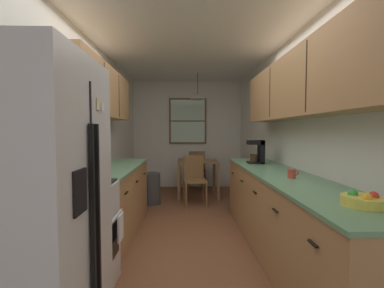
{
  "coord_description": "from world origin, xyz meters",
  "views": [
    {
      "loc": [
        -0.06,
        -2.66,
        1.36
      ],
      "look_at": [
        0.04,
        1.12,
        1.17
      ],
      "focal_mm": 24.22,
      "sensor_mm": 36.0,
      "label": 1
    }
  ],
  "objects_px": {
    "trash_bin": "(151,188)",
    "fruit_bowl": "(363,200)",
    "mug_by_coffeemaker": "(292,173)",
    "table_serving_bowl": "(198,159)",
    "dining_chair_far": "(196,168)",
    "microwave_over_range": "(56,91)",
    "stove_range": "(73,238)",
    "dining_chair_near": "(194,177)",
    "refrigerator": "(27,217)",
    "storage_canister": "(93,166)",
    "dining_table": "(198,167)",
    "coffee_maker": "(258,151)"
  },
  "relations": [
    {
      "from": "refrigerator",
      "to": "dining_table",
      "type": "height_order",
      "value": "refrigerator"
    },
    {
      "from": "dining_chair_far",
      "to": "storage_canister",
      "type": "xyz_separation_m",
      "value": [
        -1.21,
        -3.28,
        0.51
      ]
    },
    {
      "from": "dining_table",
      "to": "storage_canister",
      "type": "distance_m",
      "value": 2.98
    },
    {
      "from": "fruit_bowl",
      "to": "storage_canister",
      "type": "bearing_deg",
      "value": 151.34
    },
    {
      "from": "trash_bin",
      "to": "mug_by_coffeemaker",
      "type": "xyz_separation_m",
      "value": [
        1.68,
        -2.31,
        0.66
      ]
    },
    {
      "from": "fruit_bowl",
      "to": "dining_chair_near",
      "type": "bearing_deg",
      "value": 105.92
    },
    {
      "from": "refrigerator",
      "to": "dining_table",
      "type": "distance_m",
      "value": 4.08
    },
    {
      "from": "refrigerator",
      "to": "table_serving_bowl",
      "type": "xyz_separation_m",
      "value": [
        1.16,
        3.91,
        -0.11
      ]
    },
    {
      "from": "mug_by_coffeemaker",
      "to": "table_serving_bowl",
      "type": "xyz_separation_m",
      "value": [
        -0.77,
        2.86,
        -0.17
      ]
    },
    {
      "from": "dining_chair_near",
      "to": "fruit_bowl",
      "type": "distance_m",
      "value": 3.37
    },
    {
      "from": "dining_chair_far",
      "to": "coffee_maker",
      "type": "bearing_deg",
      "value": -71.58
    },
    {
      "from": "mug_by_coffeemaker",
      "to": "stove_range",
      "type": "bearing_deg",
      "value": -170.0
    },
    {
      "from": "dining_chair_near",
      "to": "fruit_bowl",
      "type": "bearing_deg",
      "value": -74.08
    },
    {
      "from": "coffee_maker",
      "to": "dining_chair_far",
      "type": "bearing_deg",
      "value": 108.42
    },
    {
      "from": "storage_canister",
      "to": "table_serving_bowl",
      "type": "height_order",
      "value": "storage_canister"
    },
    {
      "from": "fruit_bowl",
      "to": "mug_by_coffeemaker",
      "type": "bearing_deg",
      "value": 92.97
    },
    {
      "from": "dining_table",
      "to": "mug_by_coffeemaker",
      "type": "xyz_separation_m",
      "value": [
        0.78,
        -2.86,
        0.33
      ]
    },
    {
      "from": "stove_range",
      "to": "trash_bin",
      "type": "bearing_deg",
      "value": 83.69
    },
    {
      "from": "trash_bin",
      "to": "mug_by_coffeemaker",
      "type": "relative_size",
      "value": 5.07
    },
    {
      "from": "coffee_maker",
      "to": "fruit_bowl",
      "type": "relative_size",
      "value": 1.31
    },
    {
      "from": "refrigerator",
      "to": "dining_chair_near",
      "type": "xyz_separation_m",
      "value": [
        1.06,
        3.32,
        -0.39
      ]
    },
    {
      "from": "stove_range",
      "to": "dining_table",
      "type": "bearing_deg",
      "value": 69.5
    },
    {
      "from": "dining_chair_far",
      "to": "mug_by_coffeemaker",
      "type": "relative_size",
      "value": 7.98
    },
    {
      "from": "storage_canister",
      "to": "coffee_maker",
      "type": "distance_m",
      "value": 2.2
    },
    {
      "from": "stove_range",
      "to": "dining_chair_near",
      "type": "distance_m",
      "value": 2.84
    },
    {
      "from": "stove_range",
      "to": "storage_canister",
      "type": "height_order",
      "value": "storage_canister"
    },
    {
      "from": "microwave_over_range",
      "to": "stove_range",
      "type": "bearing_deg",
      "value": -0.03
    },
    {
      "from": "refrigerator",
      "to": "table_serving_bowl",
      "type": "bearing_deg",
      "value": 73.48
    },
    {
      "from": "refrigerator",
      "to": "dining_table",
      "type": "bearing_deg",
      "value": 73.66
    },
    {
      "from": "mug_by_coffeemaker",
      "to": "dining_chair_far",
      "type": "bearing_deg",
      "value": 102.73
    },
    {
      "from": "dining_table",
      "to": "table_serving_bowl",
      "type": "height_order",
      "value": "table_serving_bowl"
    },
    {
      "from": "coffee_maker",
      "to": "mug_by_coffeemaker",
      "type": "height_order",
      "value": "coffee_maker"
    },
    {
      "from": "trash_bin",
      "to": "fruit_bowl",
      "type": "distance_m",
      "value": 3.75
    },
    {
      "from": "refrigerator",
      "to": "coffee_maker",
      "type": "xyz_separation_m",
      "value": [
        1.91,
        2.19,
        0.19
      ]
    },
    {
      "from": "coffee_maker",
      "to": "trash_bin",
      "type": "bearing_deg",
      "value": 145.02
    },
    {
      "from": "microwave_over_range",
      "to": "fruit_bowl",
      "type": "height_order",
      "value": "microwave_over_range"
    },
    {
      "from": "dining_table",
      "to": "refrigerator",
      "type": "bearing_deg",
      "value": -106.34
    },
    {
      "from": "trash_bin",
      "to": "dining_chair_near",
      "type": "bearing_deg",
      "value": -3.26
    },
    {
      "from": "dining_table",
      "to": "table_serving_bowl",
      "type": "distance_m",
      "value": 0.16
    },
    {
      "from": "stove_range",
      "to": "dining_chair_far",
      "type": "xyz_separation_m",
      "value": [
        1.2,
        3.79,
        0.03
      ]
    },
    {
      "from": "dining_table",
      "to": "trash_bin",
      "type": "height_order",
      "value": "dining_table"
    },
    {
      "from": "refrigerator",
      "to": "dining_chair_near",
      "type": "relative_size",
      "value": 1.97
    },
    {
      "from": "storage_canister",
      "to": "microwave_over_range",
      "type": "bearing_deg",
      "value": -101.91
    },
    {
      "from": "stove_range",
      "to": "mug_by_coffeemaker",
      "type": "distance_m",
      "value": 2.06
    },
    {
      "from": "dining_chair_near",
      "to": "coffee_maker",
      "type": "relative_size",
      "value": 2.73
    },
    {
      "from": "microwave_over_range",
      "to": "dining_chair_far",
      "type": "xyz_separation_m",
      "value": [
        1.31,
        3.79,
        -1.18
      ]
    },
    {
      "from": "refrigerator",
      "to": "microwave_over_range",
      "type": "distance_m",
      "value": 1.07
    },
    {
      "from": "coffee_maker",
      "to": "table_serving_bowl",
      "type": "bearing_deg",
      "value": 113.72
    },
    {
      "from": "refrigerator",
      "to": "mug_by_coffeemaker",
      "type": "height_order",
      "value": "refrigerator"
    },
    {
      "from": "trash_bin",
      "to": "fruit_bowl",
      "type": "relative_size",
      "value": 2.28
    }
  ]
}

